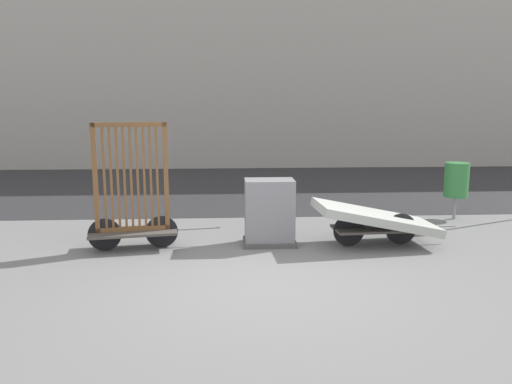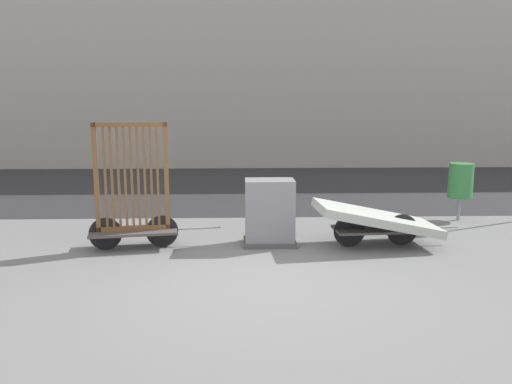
{
  "view_description": "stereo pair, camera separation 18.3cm",
  "coord_description": "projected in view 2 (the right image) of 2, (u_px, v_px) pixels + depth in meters",
  "views": [
    {
      "loc": [
        -0.44,
        -6.06,
        2.25
      ],
      "look_at": [
        0.0,
        1.65,
        0.89
      ],
      "focal_mm": 35.0,
      "sensor_mm": 36.0,
      "label": 1
    },
    {
      "loc": [
        -0.26,
        -6.07,
        2.25
      ],
      "look_at": [
        0.0,
        1.65,
        0.89
      ],
      "focal_mm": 35.0,
      "sensor_mm": 36.0,
      "label": 2
    }
  ],
  "objects": [
    {
      "name": "trash_bin",
      "position": [
        461.0,
        181.0,
        9.71
      ],
      "size": [
        0.46,
        0.46,
        1.13
      ],
      "color": "gray",
      "rests_on": "ground_plane"
    },
    {
      "name": "bike_cart_with_mattress",
      "position": [
        377.0,
        220.0,
        7.98
      ],
      "size": [
        2.36,
        1.13,
        0.72
      ],
      "rotation": [
        0.0,
        0.0,
        0.06
      ],
      "color": "#4C4742",
      "rests_on": "ground_plane"
    },
    {
      "name": "bike_cart_with_bedframe",
      "position": [
        133.0,
        204.0,
        7.8
      ],
      "size": [
        2.07,
        0.79,
        1.99
      ],
      "rotation": [
        0.0,
        0.0,
        0.16
      ],
      "color": "#4C4742",
      "rests_on": "ground_plane"
    },
    {
      "name": "building_facade",
      "position": [
        245.0,
        12.0,
        18.81
      ],
      "size": [
        48.0,
        4.0,
        11.38
      ],
      "color": "#B2ADA3",
      "rests_on": "ground_plane"
    },
    {
      "name": "road_strip",
      "position": [
        249.0,
        186.0,
        13.94
      ],
      "size": [
        56.0,
        7.89,
        0.01
      ],
      "color": "#2D2D30",
      "rests_on": "ground_plane"
    },
    {
      "name": "utility_cabinet",
      "position": [
        270.0,
        215.0,
        8.05
      ],
      "size": [
        0.85,
        0.58,
        1.07
      ],
      "color": "#4C4C4C",
      "rests_on": "ground_plane"
    },
    {
      "name": "ground_plane",
      "position": [
        260.0,
        283.0,
        6.37
      ],
      "size": [
        60.0,
        60.0,
        0.0
      ],
      "primitive_type": "plane",
      "color": "slate"
    }
  ]
}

